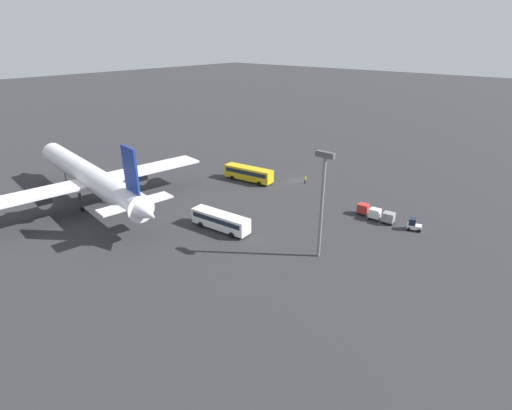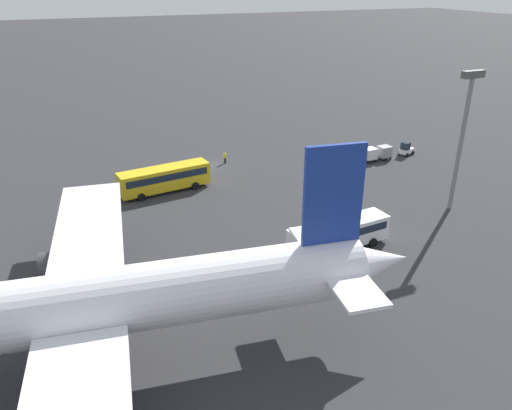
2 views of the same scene
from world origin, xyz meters
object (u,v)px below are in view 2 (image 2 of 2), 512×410
baggage_tug (406,149)px  worker_person (225,158)px  cargo_cart_white (370,154)px  shuttle_bus_near (164,177)px  shuttle_bus_far (339,233)px  airplane (57,311)px  cargo_cart_grey (384,152)px  cargo_cart_red (352,155)px

baggage_tug → worker_person: baggage_tug is taller
cargo_cart_white → worker_person: bearing=-21.0°
shuttle_bus_near → shuttle_bus_far: size_ratio=1.07×
shuttle_bus_near → cargo_cart_white: (-31.24, 0.74, -0.76)m
shuttle_bus_near → worker_person: shuttle_bus_near is taller
shuttle_bus_far → cargo_cart_white: shuttle_bus_far is taller
shuttle_bus_near → cargo_cart_white: bearing=171.2°
shuttle_bus_far → worker_person: (1.94, -28.96, -0.96)m
airplane → cargo_cart_grey: bearing=-140.5°
airplane → baggage_tug: airplane is taller
cargo_cart_grey → cargo_cart_white: (2.63, -0.00, 0.00)m
shuttle_bus_near → cargo_cart_white: 31.26m
baggage_tug → worker_person: (27.40, -7.53, -0.07)m
cargo_cart_white → shuttle_bus_near: bearing=-1.4°
airplane → cargo_cart_red: bearing=-136.8°
airplane → shuttle_bus_near: 33.66m
cargo_cart_grey → cargo_cart_red: bearing=-7.3°
worker_person → cargo_cart_red: cargo_cart_red is taller
cargo_cart_grey → cargo_cart_white: 2.63m
shuttle_bus_near → baggage_tug: size_ratio=4.48×
baggage_tug → cargo_cart_white: (7.00, 0.30, 0.25)m
cargo_cart_grey → cargo_cart_red: same height
baggage_tug → cargo_cart_red: baggage_tug is taller
worker_person → cargo_cart_white: cargo_cart_white is taller
cargo_cart_grey → cargo_cart_white: size_ratio=1.00×
airplane → cargo_cart_white: bearing=-139.0°
shuttle_bus_near → cargo_cart_grey: size_ratio=5.63×
airplane → cargo_cart_grey: 56.54m
shuttle_bus_near → cargo_cart_grey: 33.89m
shuttle_bus_far → worker_person: 29.04m
cargo_cart_white → cargo_cart_red: bearing=-14.3°
worker_person → cargo_cart_white: size_ratio=0.81×
shuttle_bus_far → cargo_cart_grey: shuttle_bus_far is taller
shuttle_bus_near → cargo_cart_grey: shuttle_bus_near is taller
shuttle_bus_near → cargo_cart_red: (-28.61, 0.07, -0.76)m
shuttle_bus_near → shuttle_bus_far: bearing=112.9°
worker_person → cargo_cart_red: size_ratio=0.81×
baggage_tug → shuttle_bus_far: bearing=20.6°
worker_person → airplane: bearing=56.3°
worker_person → cargo_cart_grey: size_ratio=0.81×
shuttle_bus_far → cargo_cart_red: size_ratio=5.27×
airplane → cargo_cart_white: 54.33m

